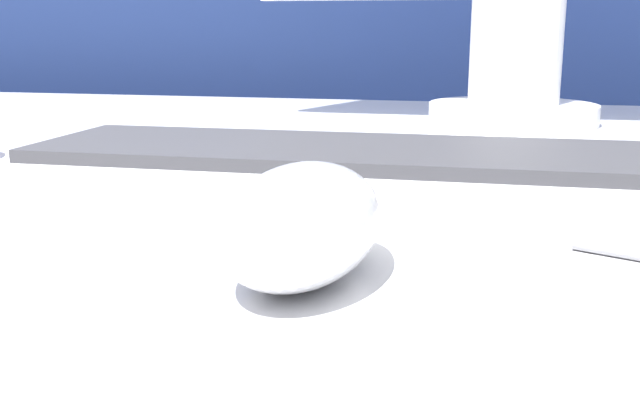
# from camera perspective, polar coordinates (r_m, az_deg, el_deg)

# --- Properties ---
(partition_panel) EXTENTS (5.00, 0.03, 1.25)m
(partition_panel) POSITION_cam_1_polar(r_m,az_deg,el_deg) (1.15, 6.59, 2.10)
(partition_panel) COLOR navy
(partition_panel) RESTS_ON ground_plane
(computer_mouse_near) EXTENTS (0.07, 0.11, 0.05)m
(computer_mouse_near) POSITION_cam_1_polar(r_m,az_deg,el_deg) (0.29, -1.33, -1.79)
(computer_mouse_near) COLOR silver
(computer_mouse_near) RESTS_ON desk
(keyboard) EXTENTS (0.43, 0.14, 0.02)m
(keyboard) POSITION_cam_1_polar(r_m,az_deg,el_deg) (0.46, 2.88, 2.61)
(keyboard) COLOR silver
(keyboard) RESTS_ON desk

